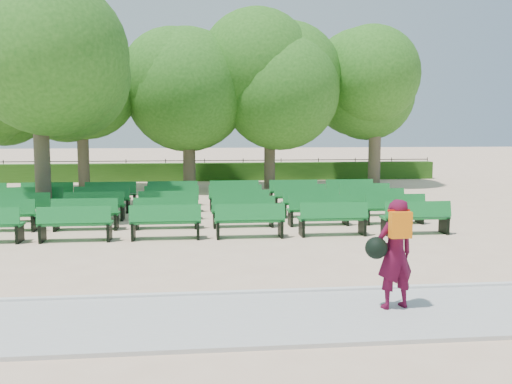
% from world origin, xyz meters
% --- Properties ---
extents(ground, '(120.00, 120.00, 0.00)m').
position_xyz_m(ground, '(0.00, 0.00, 0.00)').
color(ground, '#D8B18F').
extents(paving, '(30.00, 2.20, 0.06)m').
position_xyz_m(paving, '(0.00, -7.40, 0.03)').
color(paving, '#B4B3AF').
rests_on(paving, ground).
extents(curb, '(30.00, 0.12, 0.10)m').
position_xyz_m(curb, '(0.00, -6.25, 0.05)').
color(curb, silver).
rests_on(curb, ground).
extents(hedge, '(26.00, 0.70, 0.90)m').
position_xyz_m(hedge, '(0.00, 14.00, 0.45)').
color(hedge, '#244E14').
rests_on(hedge, ground).
extents(fence, '(26.00, 0.10, 1.02)m').
position_xyz_m(fence, '(0.00, 14.40, 0.00)').
color(fence, black).
rests_on(fence, ground).
extents(tree_line, '(21.80, 6.80, 7.04)m').
position_xyz_m(tree_line, '(0.00, 10.00, 0.00)').
color(tree_line, '#2E6A1C').
rests_on(tree_line, ground).
extents(bench_array, '(1.75, 0.63, 1.08)m').
position_xyz_m(bench_array, '(-0.33, 1.76, 0.09)').
color(bench_array, '#13712B').
rests_on(bench_array, ground).
extents(tree_among, '(4.75, 4.75, 6.54)m').
position_xyz_m(tree_among, '(-4.15, 2.70, 4.38)').
color(tree_among, brown).
rests_on(tree_among, ground).
extents(person, '(0.80, 0.52, 1.63)m').
position_xyz_m(person, '(3.30, -7.24, 0.90)').
color(person, '#4B0A24').
rests_on(person, ground).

